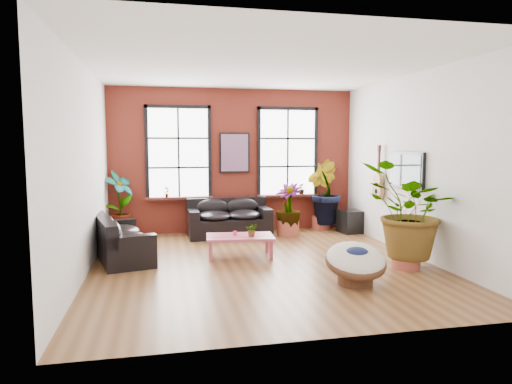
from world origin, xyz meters
TOP-DOWN VIEW (x-y plane):
  - room at (0.00, 0.15)m, footprint 6.04×6.54m
  - sofa_back at (-0.23, 2.68)m, footprint 1.93×0.98m
  - sofa_left at (-2.56, 0.94)m, footprint 1.31×2.16m
  - coffee_table at (-0.31, 0.63)m, footprint 1.34×0.85m
  - papasan_chair at (1.14, -1.47)m, footprint 1.04×1.05m
  - poster at (0.00, 3.18)m, footprint 0.74×0.06m
  - tv_wall_unit at (2.93, 0.60)m, footprint 0.13×1.86m
  - media_box at (2.82, 2.47)m, footprint 0.73×0.63m
  - pot_back_left at (-2.67, 2.90)m, footprint 0.64×0.64m
  - pot_back_right at (2.19, 3.01)m, footprint 0.57×0.57m
  - pot_right_wall at (2.39, -0.77)m, footprint 0.49×0.49m
  - pot_mid at (1.14, 2.38)m, footprint 0.66×0.66m
  - floor_plant_back_left at (-2.71, 2.89)m, footprint 0.87×0.90m
  - floor_plant_back_right at (2.22, 2.98)m, footprint 1.12×1.17m
  - floor_plant_right_wall at (2.42, -0.77)m, footprint 1.91×1.79m
  - floor_plant_mid at (1.15, 2.36)m, footprint 0.87×0.87m
  - table_plant at (-0.10, 0.52)m, footprint 0.27×0.25m
  - sill_plant_left at (-1.65, 3.13)m, footprint 0.17×0.17m
  - sill_plant_right at (1.70, 3.13)m, footprint 0.19×0.19m

SIDE VIEW (x-z plane):
  - pot_back_right at x=2.19m, z-range 0.00..0.34m
  - pot_right_wall at x=2.39m, z-range 0.00..0.36m
  - pot_back_left at x=-2.67m, z-range 0.00..0.38m
  - pot_mid at x=1.14m, z-range 0.00..0.38m
  - media_box at x=2.82m, z-range 0.00..0.55m
  - papasan_chair at x=1.14m, z-range 0.01..0.71m
  - sofa_left at x=-2.56m, z-range -0.04..0.76m
  - coffee_table at x=-0.31m, z-range 0.12..0.61m
  - sofa_back at x=-0.23m, z-range -0.04..0.84m
  - table_plant at x=-0.10m, z-range 0.41..0.67m
  - floor_plant_mid at x=1.15m, z-range 0.14..1.24m
  - floor_plant_back_left at x=-2.71m, z-range 0.15..1.57m
  - floor_plant_back_right at x=2.22m, z-range 0.15..1.80m
  - floor_plant_right_wall at x=2.42m, z-range 0.16..1.86m
  - sill_plant_left at x=-1.65m, z-range 0.90..1.17m
  - sill_plant_right at x=1.70m, z-range 0.90..1.17m
  - tv_wall_unit at x=2.93m, z-range 0.94..2.14m
  - room at x=0.00m, z-range -0.02..3.52m
  - poster at x=0.00m, z-range 1.46..2.44m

